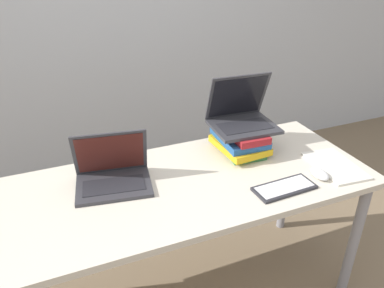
{
  "coord_description": "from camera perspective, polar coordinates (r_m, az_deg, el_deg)",
  "views": [
    {
      "loc": [
        -0.48,
        -0.93,
        1.64
      ],
      "look_at": [
        0.05,
        0.34,
        0.9
      ],
      "focal_mm": 35.0,
      "sensor_mm": 36.0,
      "label": 1
    }
  ],
  "objects": [
    {
      "name": "desk",
      "position": [
        1.68,
        -1.62,
        -7.98
      ],
      "size": [
        1.72,
        0.69,
        0.72
      ],
      "color": "beige",
      "rests_on": "ground_plane"
    },
    {
      "name": "laptop_on_books",
      "position": [
        1.86,
        7.55,
        4.21
      ],
      "size": [
        0.32,
        0.27,
        0.26
      ],
      "color": "#333338",
      "rests_on": "book_stack"
    },
    {
      "name": "notepad",
      "position": [
        1.87,
        20.98,
        -3.09
      ],
      "size": [
        0.21,
        0.31,
        0.01
      ],
      "color": "silver",
      "rests_on": "desk"
    },
    {
      "name": "laptop_left",
      "position": [
        1.64,
        -11.99,
        -4.53
      ],
      "size": [
        0.35,
        0.28,
        0.24
      ],
      "color": "#333338",
      "rests_on": "desk"
    },
    {
      "name": "book_stack",
      "position": [
        1.87,
        7.45,
        0.56
      ],
      "size": [
        0.22,
        0.3,
        0.12
      ],
      "color": "#33753D",
      "rests_on": "desk"
    },
    {
      "name": "wireless_keyboard",
      "position": [
        1.64,
        13.89,
        -6.49
      ],
      "size": [
        0.27,
        0.12,
        0.01
      ],
      "color": "#28282D",
      "rests_on": "desk"
    },
    {
      "name": "mouse",
      "position": [
        1.76,
        18.86,
        -4.32
      ],
      "size": [
        0.06,
        0.1,
        0.04
      ],
      "color": "white",
      "rests_on": "desk"
    }
  ]
}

